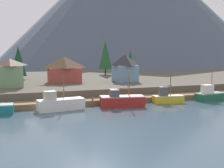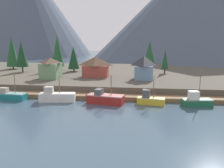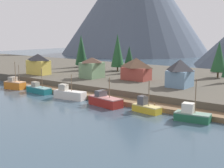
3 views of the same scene
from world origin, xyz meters
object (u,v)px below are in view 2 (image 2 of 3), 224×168
Objects in this scene: fishing_boat_red at (105,98)px; conifer_back_right at (22,54)px; fishing_boat_yellow at (150,99)px; conifer_near_left at (74,58)px; conifer_near_right at (150,53)px; fishing_boat_green at (196,101)px; house_blue at (144,67)px; house_green at (51,68)px; conifer_back_left at (12,51)px; conifer_mid_right at (165,59)px; fishing_boat_white at (57,96)px; house_red at (96,67)px; fishing_boat_teal at (9,96)px; conifer_mid_left at (58,51)px.

conifer_back_right reaches higher than fishing_boat_red.
conifer_near_left is at bearing 137.03° from fishing_boat_yellow.
conifer_near_right is 46.44m from conifer_back_right.
fishing_boat_green is 1.13× the size of house_blue.
house_green is 30.55m from conifer_back_left.
house_green is at bearing 148.07° from fishing_boat_green.
conifer_back_right is at bearing -45.46° from conifer_back_left.
fishing_boat_white is at bearing -129.96° from conifer_mid_right.
conifer_back_left is (-23.00, 19.76, 3.75)m from house_green.
conifer_near_right reaches higher than conifer_near_left.
house_red reaches higher than fishing_boat_red.
fishing_boat_red is 45.74m from conifer_back_right.
fishing_boat_white is 1.04× the size of house_red.
fishing_boat_teal is at bearing -101.65° from conifer_near_left.
fishing_boat_green is at bearing -41.94° from conifer_near_left.
conifer_near_left is 25.95m from conifer_back_left.
fishing_boat_yellow is 0.96× the size of house_blue.
conifer_back_right is at bearing 149.28° from fishing_boat_red.
conifer_mid_left is at bearing 132.32° from fishing_boat_green.
fishing_boat_green is 0.62× the size of conifer_back_left.
fishing_boat_red is at bearing -115.54° from conifer_mid_right.
conifer_near_left is at bearing 91.09° from fishing_boat_white.
house_blue is 15.25m from house_red.
conifer_back_left is (-52.44, 36.62, 8.33)m from fishing_boat_yellow.
fishing_boat_green is at bearing -23.57° from house_green.
conifer_near_left is (2.59, 15.88, 1.91)m from house_green.
fishing_boat_yellow is 49.71m from conifer_mid_left.
conifer_back_right reaches higher than fishing_boat_teal.
conifer_back_left reaches higher than house_red.
conifer_back_left is (-42.34, 37.36, 8.24)m from fishing_boat_red.
fishing_boat_yellow is at bearing 4.74° from fishing_boat_teal.
house_red is at bearing -154.45° from conifer_mid_right.
conifer_near_left is (-26.85, 32.75, 6.49)m from fishing_boat_yellow.
fishing_boat_white is at bearing -102.99° from house_red.
conifer_back_right is at bearing 115.28° from fishing_boat_teal.
house_blue is 0.85× the size of house_red.
fishing_boat_white is 0.64× the size of conifer_mid_left.
conifer_back_left is (-18.82, 36.72, 8.43)m from fishing_boat_teal.
conifer_back_left is (-18.71, 1.16, -0.42)m from conifer_mid_left.
conifer_near_right is 1.35× the size of conifer_mid_right.
house_green is at bearing -40.66° from conifer_back_left.
conifer_back_left reaches higher than fishing_boat_white.
conifer_mid_left is at bearing 132.82° from fishing_boat_red.
fishing_boat_red is 1.06× the size of house_red.
house_green is at bearing -37.76° from conifer_back_right.
house_red is (17.05, 21.56, 4.79)m from fishing_boat_teal.
conifer_near_left is at bearing -8.60° from conifer_back_left.
conifer_near_left is 7.73m from conifer_mid_left.
fishing_boat_yellow is 1.03× the size of house_green.
house_green is 0.59× the size of conifer_back_right.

